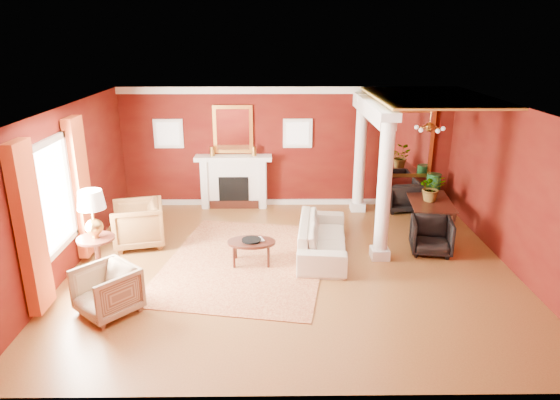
{
  "coord_description": "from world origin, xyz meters",
  "views": [
    {
      "loc": [
        -0.31,
        -8.38,
        4.13
      ],
      "look_at": [
        -0.21,
        0.4,
        1.15
      ],
      "focal_mm": 32.0,
      "sensor_mm": 36.0,
      "label": 1
    }
  ],
  "objects_px": {
    "side_table": "(93,219)",
    "dining_table": "(431,205)",
    "armchair_stripe": "(107,289)",
    "armchair_leopard": "(138,222)",
    "coffee_table": "(251,243)",
    "sofa": "(323,232)"
  },
  "relations": [
    {
      "from": "sofa",
      "to": "armchair_stripe",
      "type": "bearing_deg",
      "value": 127.48
    },
    {
      "from": "sofa",
      "to": "side_table",
      "type": "distance_m",
      "value": 4.19
    },
    {
      "from": "side_table",
      "to": "dining_table",
      "type": "relative_size",
      "value": 0.99
    },
    {
      "from": "side_table",
      "to": "dining_table",
      "type": "distance_m",
      "value": 7.05
    },
    {
      "from": "dining_table",
      "to": "sofa",
      "type": "bearing_deg",
      "value": 127.12
    },
    {
      "from": "armchair_leopard",
      "to": "armchair_stripe",
      "type": "height_order",
      "value": "armchair_leopard"
    },
    {
      "from": "armchair_stripe",
      "to": "side_table",
      "type": "bearing_deg",
      "value": 155.84
    },
    {
      "from": "sofa",
      "to": "dining_table",
      "type": "xyz_separation_m",
      "value": [
        2.56,
        1.5,
        0.0
      ]
    },
    {
      "from": "sofa",
      "to": "armchair_stripe",
      "type": "xyz_separation_m",
      "value": [
        -3.49,
        -2.15,
        -0.03
      ]
    },
    {
      "from": "sofa",
      "to": "coffee_table",
      "type": "bearing_deg",
      "value": 114.07
    },
    {
      "from": "side_table",
      "to": "dining_table",
      "type": "xyz_separation_m",
      "value": [
        6.59,
        2.44,
        -0.64
      ]
    },
    {
      "from": "armchair_leopard",
      "to": "coffee_table",
      "type": "bearing_deg",
      "value": 55.51
    },
    {
      "from": "armchair_stripe",
      "to": "dining_table",
      "type": "distance_m",
      "value": 7.07
    },
    {
      "from": "armchair_leopard",
      "to": "side_table",
      "type": "height_order",
      "value": "side_table"
    },
    {
      "from": "sofa",
      "to": "dining_table",
      "type": "bearing_deg",
      "value": -53.75
    },
    {
      "from": "armchair_stripe",
      "to": "dining_table",
      "type": "height_order",
      "value": "dining_table"
    },
    {
      "from": "side_table",
      "to": "dining_table",
      "type": "height_order",
      "value": "side_table"
    },
    {
      "from": "sofa",
      "to": "armchair_stripe",
      "type": "relative_size",
      "value": 2.74
    },
    {
      "from": "armchair_stripe",
      "to": "coffee_table",
      "type": "relative_size",
      "value": 0.93
    },
    {
      "from": "dining_table",
      "to": "armchair_stripe",
      "type": "bearing_deg",
      "value": 127.83
    },
    {
      "from": "armchair_stripe",
      "to": "coffee_table",
      "type": "bearing_deg",
      "value": 80.59
    },
    {
      "from": "sofa",
      "to": "armchair_leopard",
      "type": "relative_size",
      "value": 2.29
    }
  ]
}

